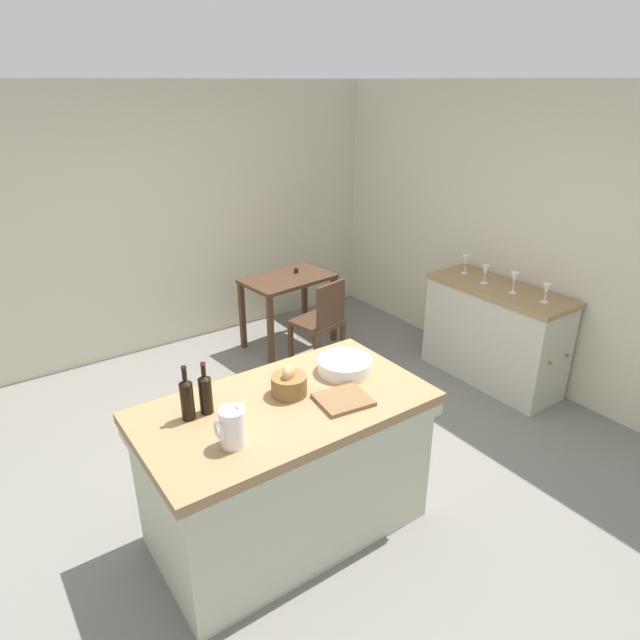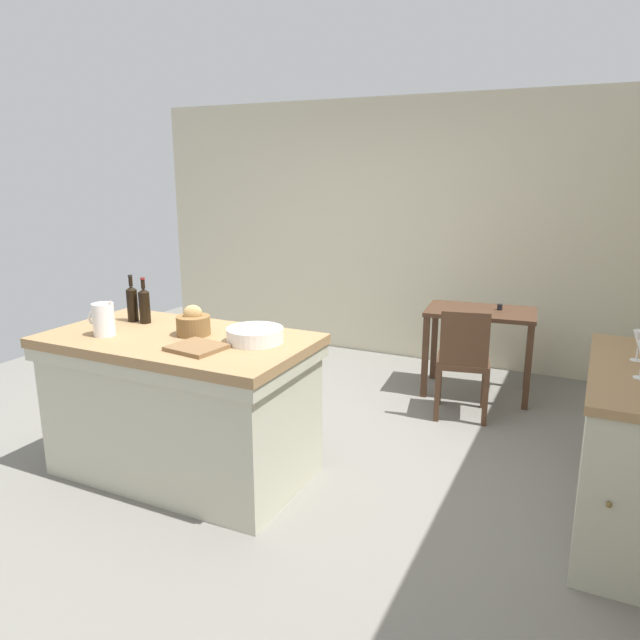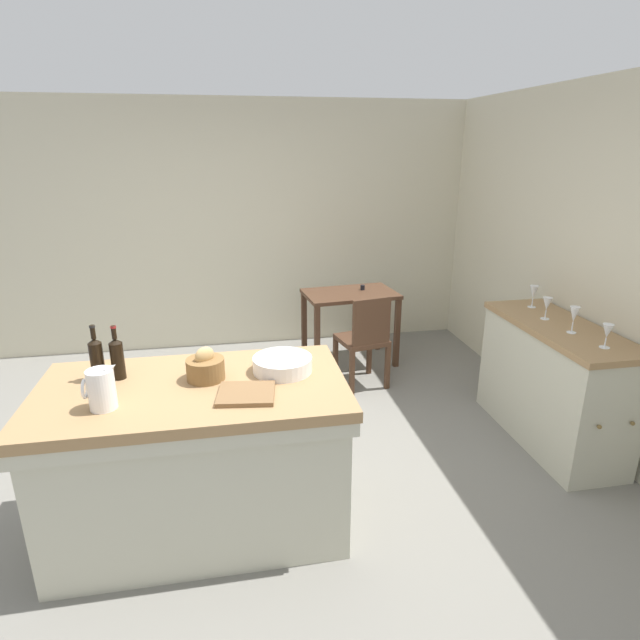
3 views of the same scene
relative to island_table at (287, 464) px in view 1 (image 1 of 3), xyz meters
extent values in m
plane|color=slate|center=(0.29, 0.44, -0.49)|extent=(6.76, 6.76, 0.00)
cube|color=beige|center=(0.29, 3.04, 0.81)|extent=(5.32, 0.12, 2.60)
cube|color=beige|center=(2.89, 0.44, 0.81)|extent=(0.12, 5.20, 2.60)
cube|color=#99754C|center=(0.00, 0.00, 0.39)|extent=(1.65, 0.91, 0.06)
cube|color=#BCBAA3|center=(0.00, 0.00, 0.32)|extent=(1.63, 0.89, 0.08)
cube|color=#BCBAA3|center=(0.00, 0.00, -0.07)|extent=(1.57, 0.83, 0.85)
cube|color=#99754C|center=(2.55, 0.52, 0.40)|extent=(0.52, 1.30, 0.04)
cube|color=#BCBAA3|center=(2.55, 0.52, -0.06)|extent=(0.49, 1.27, 0.87)
sphere|color=brown|center=(2.44, -0.13, -0.01)|extent=(0.03, 0.03, 0.03)
sphere|color=brown|center=(2.67, -0.13, -0.01)|extent=(0.03, 0.03, 0.03)
cube|color=#472D1E|center=(1.42, 2.23, 0.24)|extent=(0.95, 0.65, 0.04)
cube|color=#472D1E|center=(1.03, 1.95, -0.14)|extent=(0.05, 0.05, 0.71)
cube|color=#472D1E|center=(1.86, 2.03, -0.14)|extent=(0.05, 0.05, 0.71)
cube|color=#472D1E|center=(0.98, 2.44, -0.14)|extent=(0.05, 0.05, 0.71)
cube|color=#472D1E|center=(1.80, 2.52, -0.14)|extent=(0.05, 0.05, 0.71)
cylinder|color=black|center=(1.56, 2.30, 0.28)|extent=(0.04, 0.04, 0.05)
cube|color=#472D1E|center=(1.40, 1.70, -0.05)|extent=(0.47, 0.47, 0.04)
cube|color=#472D1E|center=(1.44, 1.52, 0.18)|extent=(0.36, 0.10, 0.42)
cube|color=#472D1E|center=(1.54, 1.91, -0.28)|extent=(0.05, 0.05, 0.42)
cube|color=#472D1E|center=(1.19, 1.84, -0.28)|extent=(0.05, 0.05, 0.42)
cube|color=#472D1E|center=(1.61, 1.56, -0.28)|extent=(0.05, 0.05, 0.42)
cube|color=#472D1E|center=(1.26, 1.49, -0.28)|extent=(0.05, 0.05, 0.42)
cylinder|color=white|center=(-0.41, -0.18, 0.52)|extent=(0.13, 0.13, 0.20)
cone|color=white|center=(-0.35, -0.18, 0.63)|extent=(0.07, 0.04, 0.06)
torus|color=white|center=(-0.49, -0.18, 0.53)|extent=(0.02, 0.10, 0.10)
cylinder|color=white|center=(0.50, 0.09, 0.46)|extent=(0.34, 0.34, 0.09)
cylinder|color=brown|center=(0.07, 0.07, 0.48)|extent=(0.21, 0.21, 0.12)
ellipsoid|color=tan|center=(0.07, 0.07, 0.56)|extent=(0.13, 0.12, 0.10)
cube|color=brown|center=(0.28, -0.18, 0.43)|extent=(0.32, 0.29, 0.02)
cylinder|color=black|center=(-0.40, 0.17, 0.53)|extent=(0.07, 0.07, 0.21)
cone|color=black|center=(-0.40, 0.17, 0.64)|extent=(0.07, 0.07, 0.02)
cylinder|color=black|center=(-0.40, 0.17, 0.69)|extent=(0.03, 0.03, 0.07)
cylinder|color=maroon|center=(-0.40, 0.17, 0.72)|extent=(0.03, 0.03, 0.01)
cylinder|color=black|center=(-0.50, 0.17, 0.53)|extent=(0.07, 0.07, 0.21)
cone|color=black|center=(-0.50, 0.17, 0.65)|extent=(0.07, 0.07, 0.03)
cylinder|color=black|center=(-0.50, 0.17, 0.70)|extent=(0.03, 0.03, 0.08)
cylinder|color=black|center=(-0.50, 0.17, 0.73)|extent=(0.03, 0.03, 0.01)
cylinder|color=white|center=(2.55, 0.08, 0.42)|extent=(0.06, 0.06, 0.00)
cylinder|color=white|center=(2.55, 0.08, 0.46)|extent=(0.01, 0.01, 0.06)
cone|color=white|center=(2.55, 0.08, 0.53)|extent=(0.07, 0.07, 0.09)
cylinder|color=white|center=(2.52, 0.37, 0.42)|extent=(0.06, 0.06, 0.00)
cylinder|color=white|center=(2.52, 0.37, 0.46)|extent=(0.01, 0.01, 0.07)
cone|color=white|center=(2.52, 0.37, 0.55)|extent=(0.07, 0.07, 0.11)
cylinder|color=white|center=(2.52, 0.67, 0.42)|extent=(0.06, 0.06, 0.00)
cylinder|color=white|center=(2.52, 0.67, 0.46)|extent=(0.01, 0.01, 0.07)
cone|color=white|center=(2.52, 0.67, 0.54)|extent=(0.07, 0.07, 0.10)
cylinder|color=white|center=(2.59, 0.96, 0.42)|extent=(0.06, 0.06, 0.00)
cylinder|color=white|center=(2.59, 0.96, 0.46)|extent=(0.01, 0.01, 0.07)
cone|color=white|center=(2.59, 0.96, 0.55)|extent=(0.07, 0.07, 0.10)
camera|label=1|loc=(-1.37, -2.29, 2.09)|focal=30.93mm
camera|label=2|loc=(2.29, -2.75, 1.40)|focal=33.06mm
camera|label=3|loc=(0.22, -2.60, 1.64)|focal=29.06mm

